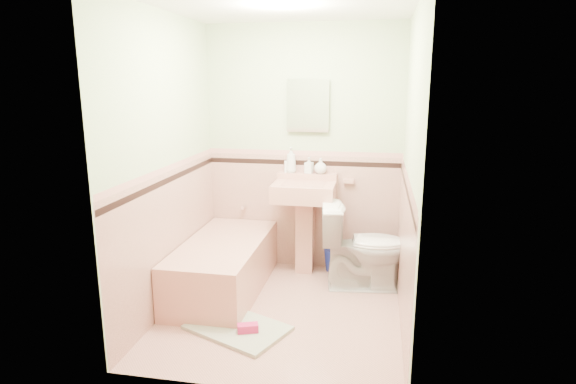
% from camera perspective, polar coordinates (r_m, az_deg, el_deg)
% --- Properties ---
extents(floor, '(2.20, 2.20, 0.00)m').
position_cam_1_polar(floor, '(4.27, -0.64, -13.97)').
color(floor, tan).
rests_on(floor, ground).
extents(ceiling, '(2.20, 2.20, 0.00)m').
position_cam_1_polar(ceiling, '(3.84, -0.74, 21.47)').
color(ceiling, white).
rests_on(ceiling, ground).
extents(wall_back, '(2.50, 0.00, 2.50)m').
position_cam_1_polar(wall_back, '(4.93, 1.84, 5.02)').
color(wall_back, '#F4E3C7').
rests_on(wall_back, ground).
extents(wall_front, '(2.50, 0.00, 2.50)m').
position_cam_1_polar(wall_front, '(2.82, -5.11, -1.13)').
color(wall_front, '#F4E3C7').
rests_on(wall_front, ground).
extents(wall_left, '(0.00, 2.50, 2.50)m').
position_cam_1_polar(wall_left, '(4.17, -14.30, 3.16)').
color(wall_left, '#F4E3C7').
rests_on(wall_left, ground).
extents(wall_right, '(0.00, 2.50, 2.50)m').
position_cam_1_polar(wall_right, '(3.80, 14.29, 2.21)').
color(wall_right, '#F4E3C7').
rests_on(wall_right, ground).
extents(wainscot_back, '(2.00, 0.00, 2.00)m').
position_cam_1_polar(wainscot_back, '(5.05, 1.77, -2.31)').
color(wainscot_back, tan).
rests_on(wainscot_back, ground).
extents(wainscot_front, '(2.00, 0.00, 2.00)m').
position_cam_1_polar(wainscot_front, '(3.05, -4.79, -13.00)').
color(wainscot_front, tan).
rests_on(wainscot_front, ground).
extents(wainscot_left, '(0.00, 2.20, 2.20)m').
position_cam_1_polar(wainscot_left, '(4.32, -13.67, -5.36)').
color(wainscot_left, tan).
rests_on(wainscot_left, ground).
extents(wainscot_right, '(0.00, 2.20, 2.20)m').
position_cam_1_polar(wainscot_right, '(3.96, 13.59, -7.05)').
color(wainscot_right, tan).
rests_on(wainscot_right, ground).
extents(accent_back, '(2.00, 0.00, 2.00)m').
position_cam_1_polar(accent_back, '(4.93, 1.80, 3.50)').
color(accent_back, black).
rests_on(accent_back, ground).
extents(accent_front, '(2.00, 0.00, 2.00)m').
position_cam_1_polar(accent_front, '(2.87, -4.96, -3.57)').
color(accent_front, black).
rests_on(accent_front, ground).
extents(accent_left, '(0.00, 2.20, 2.20)m').
position_cam_1_polar(accent_left, '(4.19, -13.97, 1.40)').
color(accent_left, black).
rests_on(accent_left, ground).
extents(accent_right, '(0.00, 2.20, 2.20)m').
position_cam_1_polar(accent_right, '(3.82, 13.91, 0.31)').
color(accent_right, black).
rests_on(accent_right, ground).
extents(cap_back, '(2.00, 0.00, 2.00)m').
position_cam_1_polar(cap_back, '(4.92, 1.81, 4.65)').
color(cap_back, tan).
rests_on(cap_back, ground).
extents(cap_front, '(2.00, 0.00, 2.00)m').
position_cam_1_polar(cap_front, '(2.84, -5.00, -1.63)').
color(cap_front, tan).
rests_on(cap_front, ground).
extents(cap_left, '(0.00, 2.20, 2.20)m').
position_cam_1_polar(cap_left, '(4.17, -14.05, 2.75)').
color(cap_left, tan).
rests_on(cap_left, ground).
extents(cap_right, '(0.00, 2.20, 2.20)m').
position_cam_1_polar(cap_right, '(3.80, 13.99, 1.78)').
color(cap_right, tan).
rests_on(cap_right, ground).
extents(bathtub, '(0.70, 1.50, 0.45)m').
position_cam_1_polar(bathtub, '(4.61, -7.62, -8.86)').
color(bathtub, tan).
rests_on(bathtub, floor).
extents(tub_faucet, '(0.04, 0.12, 0.04)m').
position_cam_1_polar(tub_faucet, '(5.14, -5.25, -1.75)').
color(tub_faucet, silver).
rests_on(tub_faucet, wall_back).
extents(sink, '(0.61, 0.50, 0.96)m').
position_cam_1_polar(sink, '(4.86, 1.92, -4.43)').
color(sink, tan).
rests_on(sink, floor).
extents(sink_faucet, '(0.02, 0.02, 0.10)m').
position_cam_1_polar(sink_faucet, '(4.88, 2.21, 1.36)').
color(sink_faucet, silver).
rests_on(sink_faucet, sink).
extents(medicine_cabinet, '(0.36, 0.04, 0.45)m').
position_cam_1_polar(medicine_cabinet, '(4.85, 2.42, 10.23)').
color(medicine_cabinet, white).
rests_on(medicine_cabinet, wall_back).
extents(soap_dish, '(0.11, 0.06, 0.04)m').
position_cam_1_polar(soap_dish, '(4.89, 7.19, 1.30)').
color(soap_dish, tan).
rests_on(soap_dish, wall_back).
extents(soap_bottle_left, '(0.11, 0.11, 0.26)m').
position_cam_1_polar(soap_bottle_left, '(4.91, 0.37, 3.84)').
color(soap_bottle_left, '#B2B2B2').
rests_on(soap_bottle_left, sink).
extents(soap_bottle_mid, '(0.09, 0.09, 0.16)m').
position_cam_1_polar(soap_bottle_mid, '(4.89, 2.51, 3.20)').
color(soap_bottle_mid, '#B2B2B2').
rests_on(soap_bottle_mid, sink).
extents(soap_bottle_right, '(0.16, 0.16, 0.16)m').
position_cam_1_polar(soap_bottle_right, '(4.87, 3.89, 3.12)').
color(soap_bottle_right, '#B2B2B2').
rests_on(soap_bottle_right, sink).
extents(tube, '(0.04, 0.04, 0.12)m').
position_cam_1_polar(tube, '(4.93, -0.23, 3.04)').
color(tube, white).
rests_on(tube, sink).
extents(toilet, '(0.86, 0.56, 0.83)m').
position_cam_1_polar(toilet, '(4.62, 9.09, -6.38)').
color(toilet, white).
rests_on(toilet, floor).
extents(bucket, '(0.28, 0.28, 0.24)m').
position_cam_1_polar(bucket, '(5.09, 5.63, -7.97)').
color(bucket, '#192B9A').
rests_on(bucket, floor).
extents(bath_mat, '(0.90, 0.77, 0.03)m').
position_cam_1_polar(bath_mat, '(4.00, -6.00, -15.77)').
color(bath_mat, gray).
rests_on(bath_mat, floor).
extents(shoe, '(0.18, 0.12, 0.06)m').
position_cam_1_polar(shoe, '(3.89, -4.80, -15.81)').
color(shoe, '#BF1E59').
rests_on(shoe, bath_mat).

